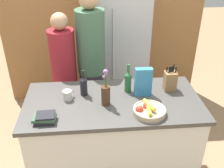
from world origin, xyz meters
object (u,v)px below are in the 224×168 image
object	(u,v)px
fruit_bowl	(149,110)
coffee_mug	(67,95)
person_at_sink	(64,72)
cereal_box	(143,82)
bottle_vinegar	(84,85)
bottle_oil	(128,81)
person_in_blue	(91,59)
knife_block	(170,81)
flower_vase	(106,93)
refrigerator	(116,48)
book_stack	(45,118)

from	to	relation	value
fruit_bowl	coffee_mug	world-z (taller)	fruit_bowl
person_at_sink	coffee_mug	bearing A→B (deg)	-80.14
cereal_box	coffee_mug	size ratio (longest dim) A/B	2.75
coffee_mug	bottle_vinegar	world-z (taller)	bottle_vinegar
bottle_oil	person_in_blue	distance (m)	0.68
knife_block	cereal_box	bearing A→B (deg)	-164.89
flower_vase	bottle_vinegar	distance (m)	0.27
flower_vase	cereal_box	distance (m)	0.39
refrigerator	person_in_blue	world-z (taller)	refrigerator
book_stack	bottle_oil	size ratio (longest dim) A/B	0.67
refrigerator	book_stack	size ratio (longest dim) A/B	9.61
cereal_box	bottle_oil	size ratio (longest dim) A/B	0.97
flower_vase	refrigerator	bearing A→B (deg)	80.45
person_at_sink	refrigerator	bearing A→B (deg)	45.09
book_stack	bottle_vinegar	distance (m)	0.51
flower_vase	book_stack	distance (m)	0.56
bottle_vinegar	knife_block	bearing A→B (deg)	1.30
knife_block	book_stack	size ratio (longest dim) A/B	1.39
refrigerator	cereal_box	xyz separation A→B (m)	(0.14, -1.20, 0.14)
book_stack	person_in_blue	distance (m)	1.08
bottle_vinegar	person_at_sink	xyz separation A→B (m)	(-0.23, 0.55, -0.13)
flower_vase	knife_block	bearing A→B (deg)	17.39
refrigerator	cereal_box	world-z (taller)	refrigerator
book_stack	bottle_vinegar	world-z (taller)	bottle_vinegar
fruit_bowl	knife_block	size ratio (longest dim) A/B	1.05
cereal_box	person_at_sink	bearing A→B (deg)	142.73
person_at_sink	person_in_blue	xyz separation A→B (m)	(0.32, 0.06, 0.13)
fruit_bowl	flower_vase	size ratio (longest dim) A/B	0.80
fruit_bowl	person_at_sink	bearing A→B (deg)	131.02
bottle_vinegar	person_at_sink	distance (m)	0.61
person_in_blue	fruit_bowl	bearing A→B (deg)	-89.90
knife_block	person_in_blue	world-z (taller)	person_in_blue
refrigerator	coffee_mug	size ratio (longest dim) A/B	18.14
cereal_box	bottle_oil	world-z (taller)	bottle_oil
fruit_bowl	coffee_mug	distance (m)	0.77
book_stack	bottle_vinegar	size ratio (longest dim) A/B	0.75
bottle_oil	cereal_box	bearing A→B (deg)	-31.72
refrigerator	coffee_mug	distance (m)	1.34
knife_block	bottle_vinegar	xyz separation A→B (m)	(-0.85, -0.02, 0.00)
book_stack	fruit_bowl	bearing A→B (deg)	1.83
book_stack	person_in_blue	xyz separation A→B (m)	(0.40, 1.00, 0.06)
book_stack	cereal_box	bearing A→B (deg)	20.64
flower_vase	cereal_box	size ratio (longest dim) A/B	1.26
refrigerator	person_at_sink	distance (m)	0.88
refrigerator	flower_vase	distance (m)	1.35
bottle_oil	person_at_sink	bearing A→B (deg)	141.71
bottle_oil	knife_block	bearing A→B (deg)	-0.64
bottle_vinegar	refrigerator	bearing A→B (deg)	69.74
knife_block	refrigerator	bearing A→B (deg)	110.78
flower_vase	person_in_blue	distance (m)	0.80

